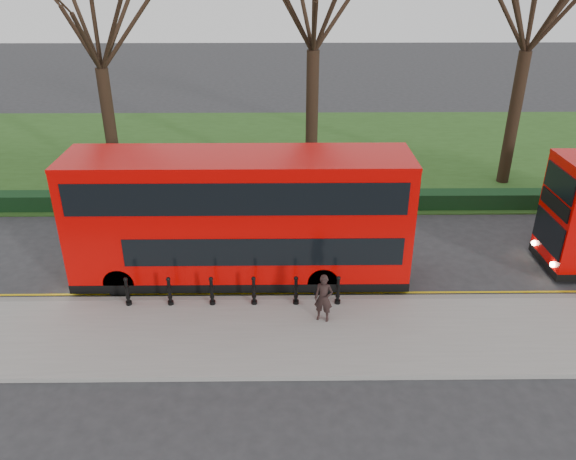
{
  "coord_description": "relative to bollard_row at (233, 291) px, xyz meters",
  "views": [
    {
      "loc": [
        0.52,
        -17.2,
        10.81
      ],
      "look_at": [
        0.72,
        0.5,
        2.0
      ],
      "focal_mm": 35.0,
      "sensor_mm": 36.0,
      "label": 1
    }
  ],
  "objects": [
    {
      "name": "ground",
      "position": [
        1.15,
        1.35,
        -0.65
      ],
      "size": [
        120.0,
        120.0,
        0.0
      ],
      "primitive_type": "plane",
      "color": "#28282B",
      "rests_on": "ground"
    },
    {
      "name": "pedestrian",
      "position": [
        2.96,
        -0.93,
        0.31
      ],
      "size": [
        0.68,
        0.53,
        1.63
      ],
      "primitive_type": "imported",
      "rotation": [
        0.0,
        0.0,
        -0.27
      ],
      "color": "black",
      "rests_on": "pavement"
    },
    {
      "name": "kerb",
      "position": [
        1.15,
        0.35,
        -0.57
      ],
      "size": [
        60.0,
        0.25,
        0.16
      ],
      "primitive_type": "cube",
      "color": "slate",
      "rests_on": "ground"
    },
    {
      "name": "bollard_row",
      "position": [
        0.0,
        0.0,
        0.0
      ],
      "size": [
        7.18,
        0.15,
        1.0
      ],
      "color": "black",
      "rests_on": "pavement"
    },
    {
      "name": "pavement",
      "position": [
        1.15,
        -1.65,
        -0.57
      ],
      "size": [
        60.0,
        4.0,
        0.15
      ],
      "primitive_type": "cube",
      "color": "gray",
      "rests_on": "ground"
    },
    {
      "name": "yellow_line_inner",
      "position": [
        1.15,
        0.85,
        -0.64
      ],
      "size": [
        60.0,
        0.1,
        0.01
      ],
      "primitive_type": "cube",
      "color": "yellow",
      "rests_on": "ground"
    },
    {
      "name": "grass_verge",
      "position": [
        1.15,
        16.35,
        -0.62
      ],
      "size": [
        60.0,
        18.0,
        0.06
      ],
      "primitive_type": "cube",
      "color": "#274A18",
      "rests_on": "ground"
    },
    {
      "name": "tree_mid",
      "position": [
        3.15,
        11.35,
        8.18
      ],
      "size": [
        7.77,
        7.77,
        12.14
      ],
      "color": "black",
      "rests_on": "ground"
    },
    {
      "name": "hedge",
      "position": [
        1.15,
        8.15,
        -0.25
      ],
      "size": [
        60.0,
        0.9,
        0.8
      ],
      "primitive_type": "cube",
      "color": "black",
      "rests_on": "ground"
    },
    {
      "name": "tree_left",
      "position": [
        -6.85,
        11.35,
        7.11
      ],
      "size": [
        6.84,
        6.84,
        10.68
      ],
      "color": "black",
      "rests_on": "ground"
    },
    {
      "name": "bus_lead",
      "position": [
        0.17,
        1.99,
        1.72
      ],
      "size": [
        11.82,
        2.71,
        4.71
      ],
      "color": "#BC0402",
      "rests_on": "ground"
    },
    {
      "name": "tree_right",
      "position": [
        13.15,
        11.35,
        8.11
      ],
      "size": [
        7.71,
        7.71,
        12.04
      ],
      "color": "black",
      "rests_on": "ground"
    },
    {
      "name": "yellow_line_outer",
      "position": [
        1.15,
        0.65,
        -0.64
      ],
      "size": [
        60.0,
        0.1,
        0.01
      ],
      "primitive_type": "cube",
      "color": "yellow",
      "rests_on": "ground"
    }
  ]
}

